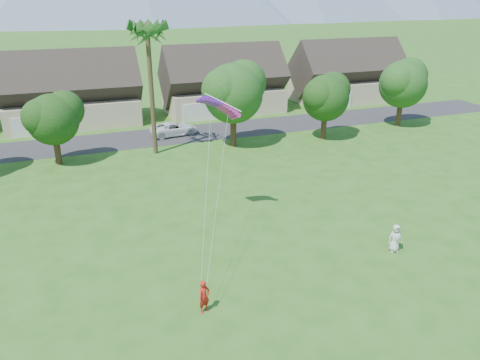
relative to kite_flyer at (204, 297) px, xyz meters
name	(u,v)px	position (x,y,z in m)	size (l,w,h in m)	color
ground	(314,327)	(4.51, -2.99, -0.87)	(500.00, 500.00, 0.00)	#2D6019
street	(164,136)	(4.51, 31.01, -0.87)	(90.00, 7.00, 0.01)	#2D2D30
kite_flyer	(204,297)	(0.00, 0.00, 0.00)	(0.64, 0.42, 1.74)	red
watcher	(395,238)	(12.58, 1.57, 0.02)	(0.87, 0.57, 1.79)	silver
parked_car	(174,129)	(5.67, 31.01, -0.14)	(2.44, 5.30, 1.47)	white
houses_row	(151,90)	(5.00, 40.01, 2.57)	(72.75, 8.19, 8.86)	beige
tree_row	(163,105)	(3.36, 24.93, 4.02)	(62.27, 6.67, 8.45)	#47301C
fan_palm	(147,28)	(2.51, 25.51, 10.93)	(3.00, 3.00, 13.80)	#4C3D26
parafoil_kite	(220,105)	(4.02, 9.42, 7.27)	(2.87, 1.08, 0.50)	#6E18BA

